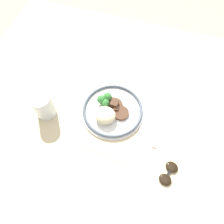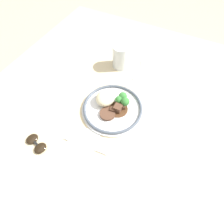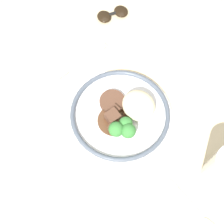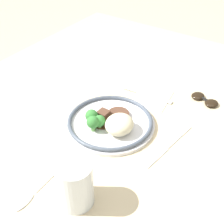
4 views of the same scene
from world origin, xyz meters
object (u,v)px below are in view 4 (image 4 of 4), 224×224
(spoon, at_px, (31,196))
(sunglasses, at_px, (205,99))
(plate, at_px, (110,122))
(fork, at_px, (152,97))
(knife, at_px, (168,147))
(juice_glass, at_px, (75,186))

(spoon, height_order, sunglasses, sunglasses)
(plate, distance_m, sunglasses, 0.34)
(spoon, distance_m, sunglasses, 0.64)
(fork, height_order, spoon, same)
(plate, relative_size, sunglasses, 2.54)
(fork, relative_size, sunglasses, 1.70)
(spoon, xyz_separation_m, sunglasses, (-0.60, 0.20, 0.01))
(spoon, bearing_deg, knife, 147.62)
(knife, height_order, spoon, spoon)
(juice_glass, distance_m, spoon, 0.12)
(plate, relative_size, juice_glass, 2.27)
(fork, relative_size, spoon, 1.09)
(knife, bearing_deg, sunglasses, -172.27)
(juice_glass, relative_size, knife, 0.54)
(knife, bearing_deg, spoon, -22.26)
(spoon, bearing_deg, juice_glass, 116.89)
(plate, xyz_separation_m, knife, (-0.02, 0.19, -0.02))
(juice_glass, bearing_deg, spoon, -61.24)
(plate, relative_size, knife, 1.24)
(fork, xyz_separation_m, sunglasses, (-0.08, 0.16, 0.00))
(juice_glass, height_order, spoon, juice_glass)
(plate, height_order, fork, plate)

